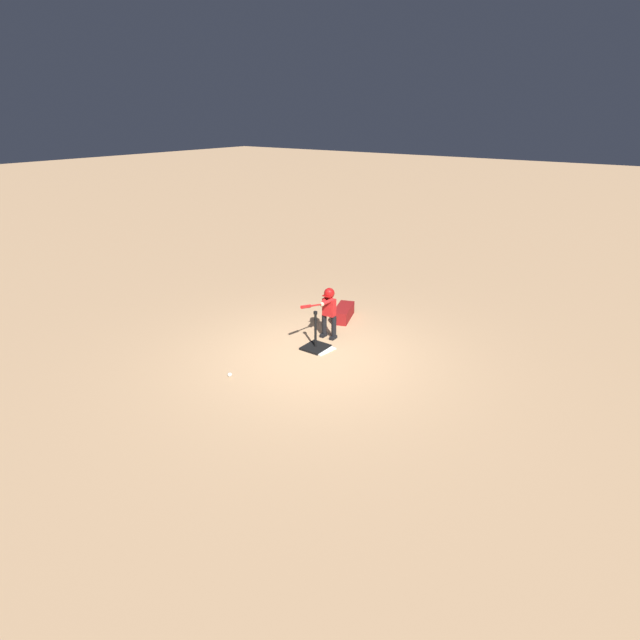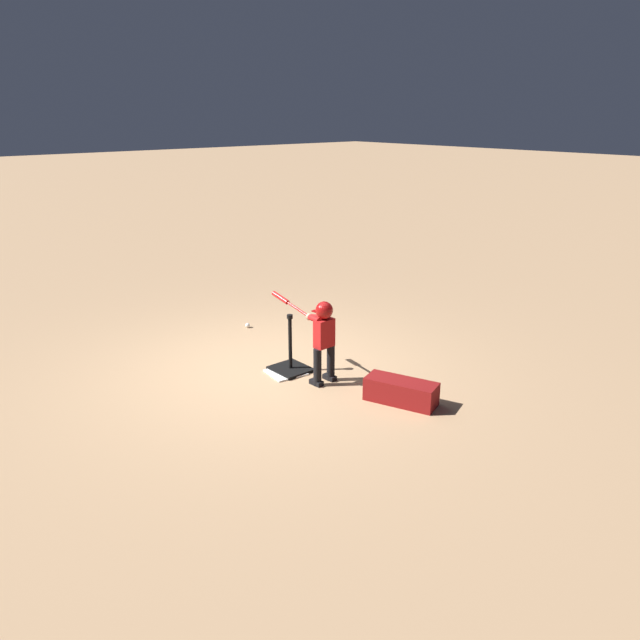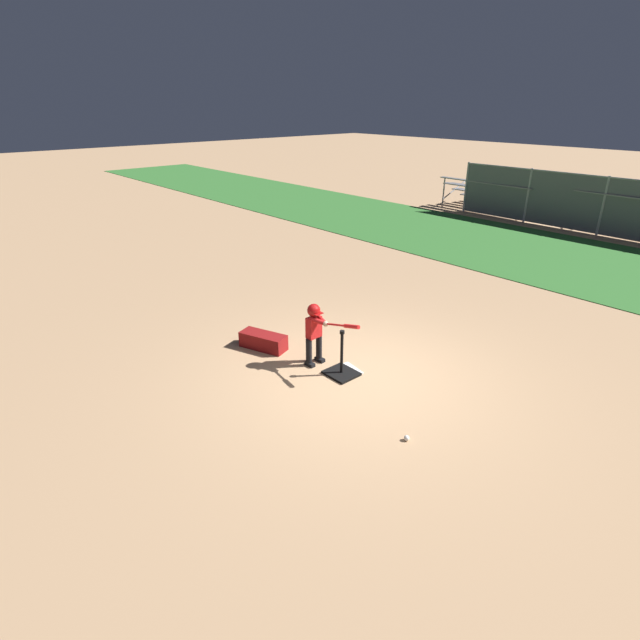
# 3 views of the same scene
# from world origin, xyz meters

# --- Properties ---
(ground_plane) EXTENTS (90.00, 90.00, 0.00)m
(ground_plane) POSITION_xyz_m (0.00, 0.00, 0.00)
(ground_plane) COLOR tan
(grass_outfield_strip) EXTENTS (56.00, 5.50, 0.02)m
(grass_outfield_strip) POSITION_xyz_m (0.00, 8.79, 0.01)
(grass_outfield_strip) COLOR #33702D
(grass_outfield_strip) RESTS_ON ground_plane
(home_plate) EXTENTS (0.50, 0.50, 0.02)m
(home_plate) POSITION_xyz_m (-0.29, -0.11, 0.01)
(home_plate) COLOR white
(home_plate) RESTS_ON ground_plane
(batting_tee) EXTENTS (0.49, 0.44, 0.78)m
(batting_tee) POSITION_xyz_m (-0.27, -0.21, 0.09)
(batting_tee) COLOR black
(batting_tee) RESTS_ON ground_plane
(batter_child) EXTENTS (1.08, 0.34, 1.07)m
(batter_child) POSITION_xyz_m (-0.80, -0.29, 0.67)
(batter_child) COLOR black
(batter_child) RESTS_ON ground_plane
(baseball) EXTENTS (0.07, 0.07, 0.07)m
(baseball) POSITION_xyz_m (1.52, -0.75, 0.04)
(baseball) COLOR white
(baseball) RESTS_ON ground_plane
(bleachers_right_center) EXTENTS (3.99, 2.50, 1.22)m
(bleachers_right_center) POSITION_xyz_m (-5.59, 13.43, 0.60)
(bleachers_right_center) COLOR gray
(bleachers_right_center) RESTS_ON ground_plane
(equipment_bag) EXTENTS (0.90, 0.59, 0.28)m
(equipment_bag) POSITION_xyz_m (-1.86, -0.60, 0.14)
(equipment_bag) COLOR maroon
(equipment_bag) RESTS_ON ground_plane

